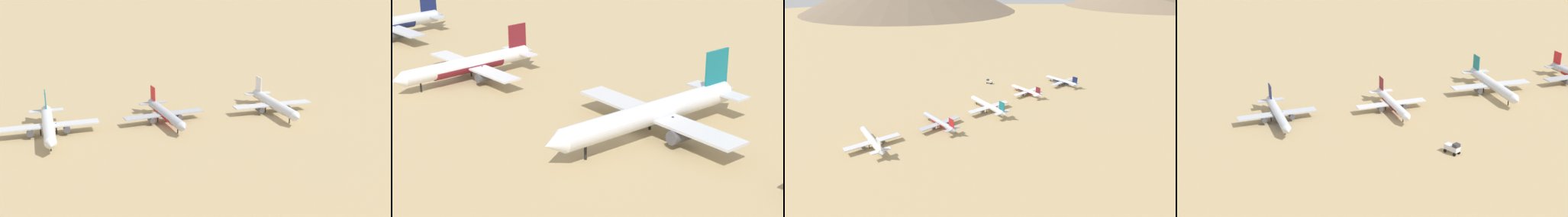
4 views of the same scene
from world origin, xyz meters
TOP-DOWN VIEW (x-y plane):
  - ground_plane at (0.00, 0.00)m, footprint 1800.00×1800.00m
  - parked_jet_2 at (-3.35, 1.18)m, footprint 42.80×34.81m
  - parked_jet_3 at (-7.94, 42.84)m, footprint 37.73×30.85m
  - parked_jet_4 at (-9.55, 86.92)m, footprint 40.20×32.65m

SIDE VIEW (x-z plane):
  - ground_plane at x=0.00m, z-range 0.00..0.00m
  - parked_jet_3 at x=-7.94m, z-range -1.83..9.08m
  - parked_jet_4 at x=-9.55m, z-range -1.94..9.65m
  - parked_jet_2 at x=-3.35m, z-range -2.01..10.32m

